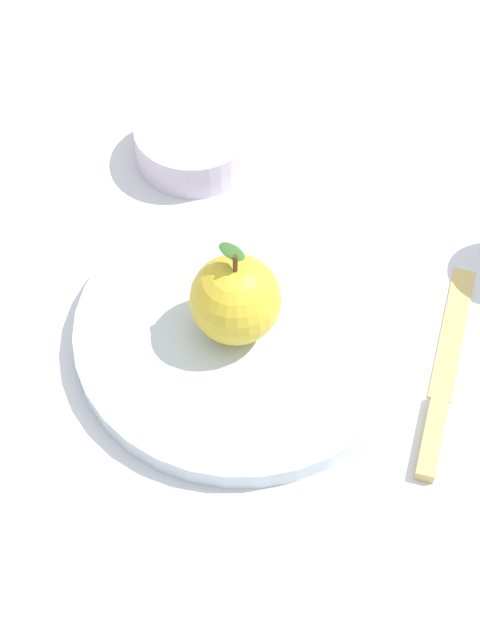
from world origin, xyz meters
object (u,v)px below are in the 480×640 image
object	(u,v)px
apple	(236,301)
knife	(442,386)
dinner_plate	(240,327)
side_bowl	(194,139)

from	to	relation	value
apple	knife	bearing A→B (deg)	-122.62
dinner_plate	knife	distance (m)	0.16
knife	apple	bearing A→B (deg)	57.38
apple	knife	xyz separation A→B (m)	(-0.09, -0.14, -0.05)
dinner_plate	apple	world-z (taller)	apple
apple	knife	size ratio (longest dim) A/B	0.49
apple	dinner_plate	bearing A→B (deg)	-40.08
side_bowl	apple	bearing A→B (deg)	173.50
dinner_plate	apple	distance (m)	0.04
knife	dinner_plate	bearing A→B (deg)	54.80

